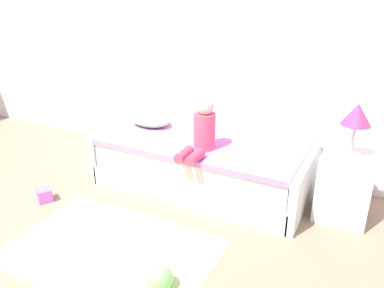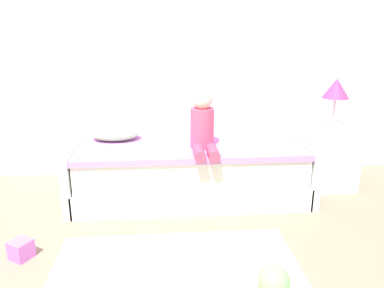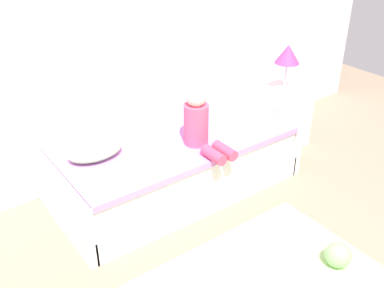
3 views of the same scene
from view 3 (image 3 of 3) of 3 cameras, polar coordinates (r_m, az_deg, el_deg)
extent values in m
cube|color=white|center=(3.68, -16.47, 14.81)|extent=(7.20, 0.10, 2.90)
cube|color=white|center=(3.98, -2.13, -4.24)|extent=(2.00, 1.00, 0.20)
cube|color=white|center=(3.86, -2.19, -1.45)|extent=(1.94, 0.94, 0.25)
cube|color=#C67FD1|center=(3.79, -2.23, 0.50)|extent=(1.98, 0.98, 0.05)
cube|color=white|center=(3.54, -16.08, -7.41)|extent=(0.07, 1.00, 0.50)
cube|color=white|center=(4.47, 8.71, 1.66)|extent=(0.07, 1.00, 0.50)
cube|color=white|center=(4.70, 11.28, 3.49)|extent=(0.44, 0.44, 0.60)
cylinder|color=silver|center=(4.57, 11.66, 7.05)|extent=(0.15, 0.15, 0.03)
cylinder|color=silver|center=(4.52, 11.83, 8.63)|extent=(0.02, 0.02, 0.24)
cone|color=#E5387A|center=(4.46, 12.10, 11.16)|extent=(0.24, 0.24, 0.18)
cylinder|color=#E04C6B|center=(3.62, 0.53, 2.52)|extent=(0.20, 0.20, 0.34)
sphere|color=beige|center=(3.51, 0.55, 6.12)|extent=(0.17, 0.17, 0.17)
cylinder|color=#D83F60|center=(3.44, 2.77, -1.40)|extent=(0.09, 0.22, 0.09)
cylinder|color=#D83F60|center=(3.50, 4.18, -0.86)|extent=(0.09, 0.22, 0.09)
ellipsoid|color=#99CC8C|center=(3.55, -12.29, -0.71)|extent=(0.44, 0.30, 0.13)
sphere|color=#7FD872|center=(3.38, 18.12, -13.27)|extent=(0.18, 0.18, 0.18)
cube|color=#B2D189|center=(3.19, 9.01, -17.17)|extent=(1.60, 1.10, 0.01)
camera|label=1|loc=(3.43, 63.76, 8.79)|focal=37.50mm
camera|label=2|loc=(1.85, 60.04, -13.68)|focal=34.70mm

